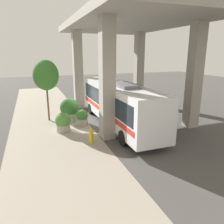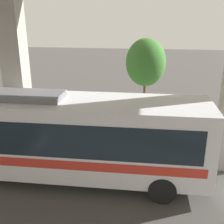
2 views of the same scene
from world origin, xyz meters
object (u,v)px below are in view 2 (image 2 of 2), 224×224
at_px(fire_hydrant, 25,132).
at_px(street_tree_near, 146,63).
at_px(bus, 57,133).
at_px(planter_middle, 126,124).
at_px(planter_back, 96,136).
at_px(planter_front, 84,121).

distance_m(fire_hydrant, street_tree_near, 7.29).
distance_m(bus, planter_middle, 4.37).
height_order(bus, planter_back, bus).
relative_size(fire_hydrant, planter_back, 0.80).
xyz_separation_m(fire_hydrant, planter_front, (-1.36, 2.84, 0.20)).
relative_size(planter_front, street_tree_near, 0.28).
relative_size(bus, planter_middle, 5.84).
relative_size(fire_hydrant, planter_middle, 0.52).
bearing_deg(bus, fire_hydrant, -137.33).
relative_size(planter_middle, street_tree_near, 0.39).
xyz_separation_m(fire_hydrant, street_tree_near, (-2.12, 6.10, 3.38)).
height_order(bus, planter_middle, bus).
xyz_separation_m(planter_front, planter_back, (1.65, 1.00, -0.09)).
bearing_deg(planter_front, street_tree_near, 103.06).
bearing_deg(planter_front, fire_hydrant, -64.38).
height_order(planter_front, planter_back, planter_front).
bearing_deg(fire_hydrant, bus, 42.67).
bearing_deg(bus, street_tree_near, 147.00).
xyz_separation_m(planter_back, street_tree_near, (-2.41, 2.27, 3.27)).
bearing_deg(planter_middle, fire_hydrant, -84.94).
distance_m(planter_front, planter_back, 1.93).
height_order(planter_front, planter_middle, planter_middle).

